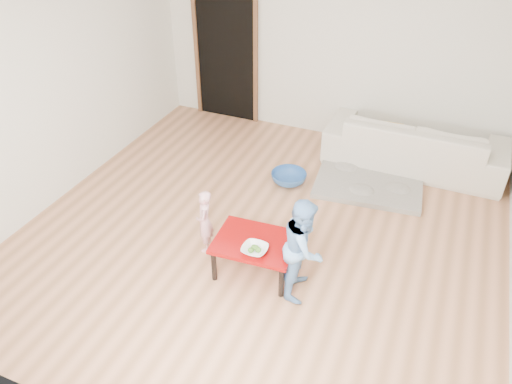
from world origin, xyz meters
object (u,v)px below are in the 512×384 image
Objects in this scene: bowl at (255,250)px; basin at (289,178)px; child_blue at (304,247)px; child_pink at (205,221)px; red_table at (255,256)px; sofa at (415,143)px.

basin is at bearing 99.29° from bowl.
child_blue is 1.88m from basin.
bowl is at bearing 45.13° from child_pink.
child_blue is (0.44, 0.10, 0.09)m from bowl.
red_table is 0.76× the size of child_blue.
child_blue reaches higher than red_table.
basin is (0.38, 1.51, -0.28)m from child_pink.
sofa is 2.21× the size of child_blue.
bowl is at bearing -80.71° from basin.
child_pink reaches higher than basin.
child_pink reaches higher than bowl.
sofa is at bearing 69.30° from bowl.
sofa is 2.78m from child_blue.
child_blue is at bearing -5.65° from red_table.
bowl is at bearing 70.03° from sofa.
bowl is 0.34× the size of child_pink.
sofa is 2.88m from red_table.
red_table is 0.64m from child_pink.
red_table is at bearing 67.89° from sofa.
red_table is 0.59m from child_blue.
child_pink is at bearing 157.87° from bowl.
child_blue is 2.30× the size of basin.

